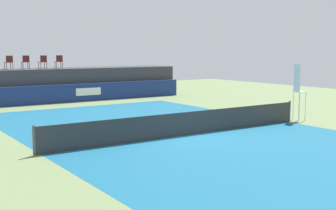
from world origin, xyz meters
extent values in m
plane|color=#6B7F51|center=(0.00, 3.00, 0.00)|extent=(48.00, 48.00, 0.00)
cube|color=#16597A|center=(0.00, 0.00, 0.00)|extent=(12.00, 22.00, 0.00)
cube|color=navy|center=(0.00, 13.50, 0.60)|extent=(18.00, 0.20, 1.20)
cube|color=white|center=(1.72, 13.39, 0.66)|extent=(1.80, 0.02, 0.50)
cube|color=#38383D|center=(0.00, 15.30, 1.10)|extent=(18.00, 2.80, 2.20)
cylinder|color=#561919|center=(-2.77, 15.53, 2.42)|extent=(0.04, 0.04, 0.44)
cylinder|color=#561919|center=(-3.18, 15.50, 2.42)|extent=(0.04, 0.04, 0.44)
cylinder|color=#561919|center=(-2.74, 15.13, 2.42)|extent=(0.04, 0.04, 0.44)
cylinder|color=#561919|center=(-3.14, 15.09, 2.42)|extent=(0.04, 0.04, 0.44)
cube|color=#561919|center=(-2.96, 15.31, 2.66)|extent=(0.47, 0.47, 0.03)
cube|color=#561919|center=(-2.94, 15.10, 2.88)|extent=(0.44, 0.06, 0.42)
cylinder|color=#561919|center=(-1.60, 15.70, 2.42)|extent=(0.04, 0.04, 0.44)
cylinder|color=#561919|center=(-2.01, 15.73, 2.42)|extent=(0.04, 0.04, 0.44)
cylinder|color=#561919|center=(-1.63, 15.30, 2.42)|extent=(0.04, 0.04, 0.44)
cylinder|color=#561919|center=(-2.03, 15.33, 2.42)|extent=(0.04, 0.04, 0.44)
cube|color=#561919|center=(-1.82, 15.52, 2.66)|extent=(0.47, 0.47, 0.03)
cube|color=#561919|center=(-1.83, 15.31, 2.88)|extent=(0.44, 0.05, 0.42)
cylinder|color=#561919|center=(-0.60, 15.30, 2.42)|extent=(0.04, 0.04, 0.44)
cylinder|color=#561919|center=(-1.00, 15.28, 2.42)|extent=(0.04, 0.04, 0.44)
cylinder|color=#561919|center=(-0.59, 14.90, 2.42)|extent=(0.04, 0.04, 0.44)
cylinder|color=#561919|center=(-0.99, 14.88, 2.42)|extent=(0.04, 0.04, 0.44)
cube|color=#561919|center=(-0.80, 15.09, 2.66)|extent=(0.46, 0.46, 0.03)
cube|color=#561919|center=(-0.79, 14.88, 2.88)|extent=(0.44, 0.04, 0.42)
cylinder|color=#561919|center=(0.61, 15.47, 2.42)|extent=(0.04, 0.04, 0.44)
cylinder|color=#561919|center=(0.21, 15.51, 2.42)|extent=(0.04, 0.04, 0.44)
cylinder|color=#561919|center=(0.58, 15.07, 2.42)|extent=(0.04, 0.04, 0.44)
cylinder|color=#561919|center=(0.18, 15.10, 2.42)|extent=(0.04, 0.04, 0.44)
cube|color=#561919|center=(0.39, 15.29, 2.66)|extent=(0.47, 0.47, 0.03)
cube|color=#561919|center=(0.38, 15.08, 2.88)|extent=(0.44, 0.06, 0.42)
cylinder|color=white|center=(7.08, -0.23, 0.70)|extent=(0.04, 0.04, 1.40)
cylinder|color=white|center=(7.14, 0.17, 0.70)|extent=(0.04, 0.04, 1.40)
cylinder|color=white|center=(6.68, -0.17, 0.70)|extent=(0.04, 0.04, 1.40)
cylinder|color=white|center=(6.74, 0.23, 0.70)|extent=(0.04, 0.04, 1.40)
cube|color=white|center=(6.91, 0.00, 1.41)|extent=(0.50, 0.50, 0.03)
cube|color=white|center=(6.70, 0.03, 2.09)|extent=(0.09, 0.44, 1.33)
cube|color=#2D2D2D|center=(0.00, 0.00, 0.47)|extent=(12.40, 0.02, 0.95)
cylinder|color=#4C4C51|center=(-6.20, 0.00, 0.50)|extent=(0.10, 0.10, 1.00)
cylinder|color=#4C4C51|center=(6.20, 0.00, 0.50)|extent=(0.10, 0.10, 1.00)
sphere|color=#D8EA33|center=(4.19, 6.23, 0.04)|extent=(0.07, 0.07, 0.07)
camera|label=1|loc=(-10.55, -14.19, 3.42)|focal=47.31mm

